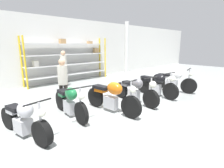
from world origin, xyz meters
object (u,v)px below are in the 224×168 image
object	(u,v)px
motorcycle_orange	(112,96)
motorcycle_black	(157,84)
motorcycle_white	(173,81)
motorcycle_green	(70,101)
motorcycle_grey	(136,90)
person_browsing	(63,79)
person_near_rack	(64,66)
shelving_rack	(70,58)
motorcycle_silver	(24,120)

from	to	relation	value
motorcycle_orange	motorcycle_black	distance (m)	2.55
motorcycle_white	motorcycle_black	bearing A→B (deg)	-107.26
motorcycle_green	motorcycle_black	xyz separation A→B (m)	(3.70, -0.57, 0.04)
motorcycle_grey	motorcycle_black	size ratio (longest dim) A/B	1.07
person_browsing	person_near_rack	bearing A→B (deg)	-146.72
motorcycle_orange	motorcycle_white	distance (m)	3.78
motorcycle_grey	person_browsing	world-z (taller)	person_browsing
motorcycle_orange	person_browsing	bearing A→B (deg)	-153.35
shelving_rack	motorcycle_white	size ratio (longest dim) A/B	2.48
motorcycle_white	person_browsing	distance (m)	4.92
motorcycle_green	person_browsing	distance (m)	1.01
motorcycle_silver	person_near_rack	bearing A→B (deg)	129.87
motorcycle_white	person_browsing	xyz separation A→B (m)	(-4.67, 1.48, 0.49)
motorcycle_silver	person_near_rack	distance (m)	5.13
motorcycle_grey	shelving_rack	bearing A→B (deg)	-177.46
motorcycle_grey	motorcycle_black	xyz separation A→B (m)	(1.30, -0.05, 0.04)
shelving_rack	person_browsing	size ratio (longest dim) A/B	3.04
motorcycle_green	motorcycle_silver	bearing A→B (deg)	-72.19
motorcycle_black	person_near_rack	world-z (taller)	person_near_rack
motorcycle_silver	motorcycle_grey	bearing A→B (deg)	75.26
motorcycle_white	person_near_rack	distance (m)	5.35
motorcycle_grey	motorcycle_green	bearing A→B (deg)	-96.83
shelving_rack	motorcycle_black	xyz separation A→B (m)	(1.03, -5.16, -0.82)
motorcycle_green	shelving_rack	bearing A→B (deg)	154.56
motorcycle_green	person_browsing	world-z (taller)	person_browsing
motorcycle_green	motorcycle_grey	distance (m)	2.45
motorcycle_black	person_browsing	world-z (taller)	person_browsing
person_near_rack	motorcycle_orange	bearing A→B (deg)	39.88
motorcycle_silver	motorcycle_black	world-z (taller)	motorcycle_black
motorcycle_grey	motorcycle_black	distance (m)	1.30
shelving_rack	motorcycle_grey	xyz separation A→B (m)	(-0.28, -5.11, -0.86)
shelving_rack	motorcycle_silver	bearing A→B (deg)	-129.55
motorcycle_green	person_near_rack	size ratio (longest dim) A/B	1.11
motorcycle_grey	person_browsing	distance (m)	2.59
shelving_rack	motorcycle_silver	xyz separation A→B (m)	(-4.05, -4.90, -0.92)
person_near_rack	motorcycle_white	bearing A→B (deg)	84.56
motorcycle_green	motorcycle_white	distance (m)	4.96
motorcycle_grey	person_near_rack	size ratio (longest dim) A/B	1.20
shelving_rack	motorcycle_silver	distance (m)	6.42
motorcycle_black	motorcycle_white	world-z (taller)	motorcycle_white
motorcycle_silver	motorcycle_green	distance (m)	1.41
motorcycle_orange	motorcycle_grey	size ratio (longest dim) A/B	1.00
motorcycle_silver	motorcycle_white	distance (m)	6.31
person_browsing	motorcycle_grey	bearing A→B (deg)	119.46
shelving_rack	motorcycle_green	xyz separation A→B (m)	(-2.67, -4.58, -0.86)
shelving_rack	motorcycle_black	bearing A→B (deg)	-78.76
motorcycle_green	motorcycle_grey	size ratio (longest dim) A/B	0.93
shelving_rack	motorcycle_white	bearing A→B (deg)	-66.71
motorcycle_black	person_browsing	xyz separation A→B (m)	(-3.44, 1.41, 0.46)
motorcycle_grey	motorcycle_white	size ratio (longest dim) A/B	1.07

